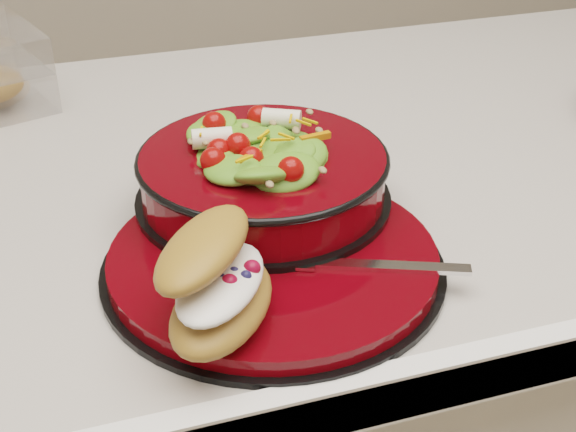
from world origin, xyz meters
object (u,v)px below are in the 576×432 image
object	(u,v)px
dinner_plate	(274,261)
croissant	(219,281)
fork	(360,265)
salad_bowl	(263,166)
island_counter	(342,426)

from	to	relation	value
dinner_plate	croissant	bearing A→B (deg)	-130.83
fork	dinner_plate	bearing A→B (deg)	76.48
dinner_plate	salad_bowl	distance (m)	0.10
dinner_plate	salad_bowl	size ratio (longest dim) A/B	1.23
island_counter	fork	size ratio (longest dim) A/B	7.55
island_counter	fork	bearing A→B (deg)	-111.39
salad_bowl	fork	size ratio (longest dim) A/B	1.48
croissant	fork	xyz separation A→B (m)	(0.13, 0.03, -0.03)
island_counter	croissant	distance (m)	0.62
island_counter	croissant	xyz separation A→B (m)	(-0.23, -0.28, 0.50)
croissant	dinner_plate	bearing A→B (deg)	-6.76
salad_bowl	island_counter	bearing A→B (deg)	40.14
dinner_plate	fork	world-z (taller)	fork
island_counter	fork	distance (m)	0.54
island_counter	croissant	bearing A→B (deg)	-128.51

